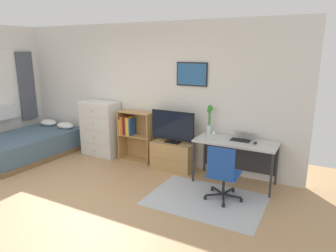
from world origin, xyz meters
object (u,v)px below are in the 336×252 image
at_px(television, 173,127).
at_px(bed, 30,145).
at_px(office_chair, 222,172).
at_px(computer_mouse, 255,143).
at_px(bamboo_vase, 209,120).
at_px(laptop, 242,136).
at_px(tv_stand, 173,155).
at_px(bookshelf, 133,132).
at_px(desk, 237,148).
at_px(dresser, 100,129).
at_px(wine_glass, 214,132).

bearing_deg(television, bed, -165.27).
xyz_separation_m(office_chair, computer_mouse, (0.30, 0.70, 0.30)).
bearing_deg(bamboo_vase, laptop, -7.15).
height_order(tv_stand, computer_mouse, computer_mouse).
relative_size(bookshelf, bamboo_vase, 1.94).
height_order(desk, computer_mouse, computer_mouse).
relative_size(bed, bookshelf, 2.04).
bearing_deg(bamboo_vase, television, -169.34).
height_order(tv_stand, desk, desk).
bearing_deg(tv_stand, desk, -0.60).
bearing_deg(bookshelf, bed, -157.24).
bearing_deg(office_chair, bookshelf, 157.30).
distance_m(television, office_chair, 1.48).
distance_m(dresser, wine_glass, 2.59).
bearing_deg(office_chair, computer_mouse, 65.68).
xyz_separation_m(desk, bamboo_vase, (-0.54, 0.12, 0.38)).
distance_m(tv_stand, desk, 1.25).
relative_size(bookshelf, television, 1.18).
height_order(desk, laptop, laptop).
distance_m(bookshelf, laptop, 2.21).
relative_size(desk, bamboo_vase, 2.55).
relative_size(bed, wine_glass, 11.45).
bearing_deg(television, office_chair, -32.27).
xyz_separation_m(tv_stand, television, (-0.00, -0.02, 0.56)).
relative_size(desk, office_chair, 1.55).
bearing_deg(wine_glass, laptop, 27.35).
bearing_deg(dresser, bookshelf, 5.05).
bearing_deg(laptop, bookshelf, 179.91).
bearing_deg(desk, tv_stand, 179.40).
height_order(tv_stand, bamboo_vase, bamboo_vase).
height_order(bookshelf, computer_mouse, bookshelf).
bearing_deg(office_chair, desk, 89.81).
relative_size(computer_mouse, bamboo_vase, 0.20).
bearing_deg(bamboo_vase, bed, -166.00).
bearing_deg(laptop, computer_mouse, -24.67).
relative_size(dresser, wine_glass, 6.39).
xyz_separation_m(desk, office_chair, (0.01, -0.78, -0.15)).
relative_size(tv_stand, wine_glass, 4.39).
distance_m(bed, bookshelf, 2.25).
bearing_deg(laptop, television, -177.16).
distance_m(tv_stand, office_chair, 1.47).
height_order(bookshelf, desk, bookshelf).
bearing_deg(television, computer_mouse, -2.58).
relative_size(desk, wine_glass, 7.40).
height_order(laptop, computer_mouse, laptop).
relative_size(dresser, television, 1.34).
bearing_deg(bed, dresser, 34.20).
height_order(dresser, office_chair, dresser).
height_order(tv_stand, wine_glass, wine_glass).
bearing_deg(bed, tv_stand, 17.30).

